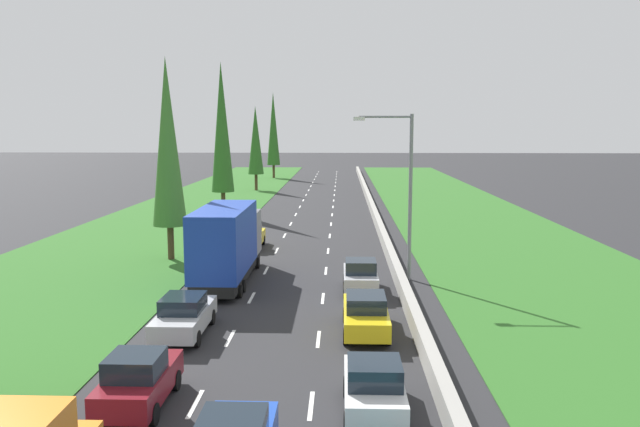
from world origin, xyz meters
name	(u,v)px	position (x,y,z in m)	size (l,w,h in m)	color
ground_plane	(315,211)	(0.00, 60.00, 0.00)	(300.00, 300.00, 0.00)	#28282B
grass_verge_left	(191,210)	(-12.65, 60.00, 0.02)	(14.00, 140.00, 0.04)	#2D6623
grass_verge_right	(458,211)	(14.35, 60.00, 0.02)	(14.00, 140.00, 0.04)	#2D6623
median_barrier	(372,207)	(5.70, 60.00, 0.42)	(0.44, 120.00, 0.85)	#9E9B93
lane_markings	(315,211)	(0.00, 60.00, 0.01)	(3.64, 116.00, 0.01)	white
maroon_hatchback_left_lane	(138,380)	(-3.37, 14.74, 0.84)	(1.74, 3.90, 1.72)	maroon
silver_sedan_left_lane	(184,315)	(-3.65, 21.35, 0.81)	(1.82, 4.50, 1.64)	silver
white_hatchback_right_lane	(374,388)	(3.58, 14.41, 0.84)	(1.74, 3.90, 1.72)	white
blue_box_truck_left_lane	(227,243)	(-3.45, 30.06, 2.18)	(2.46, 9.40, 4.18)	black
yellow_sedan_right_lane	(366,314)	(3.63, 21.80, 0.81)	(1.82, 4.50, 1.64)	yellow
silver_hatchback_right_lane	(360,276)	(3.61, 28.23, 0.84)	(1.74, 3.90, 1.72)	silver
yellow_hatchback_left_lane	(250,236)	(-3.70, 40.01, 0.84)	(1.74, 3.90, 1.72)	yellow
poplar_tree_second	(168,143)	(-8.11, 35.87, 7.36)	(2.12, 2.12, 12.62)	#4C3823
poplar_tree_third	(222,128)	(-8.73, 57.00, 8.28)	(2.16, 2.16, 14.45)	#4C3823
poplar_tree_fourth	(256,140)	(-8.72, 80.46, 6.64)	(2.08, 2.08, 11.18)	#4C3823
poplar_tree_fifth	(273,129)	(-8.62, 101.46, 8.11)	(2.15, 2.15, 14.11)	#4C3823
street_light_mast	(404,185)	(6.00, 31.07, 5.23)	(3.20, 0.28, 9.00)	gray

